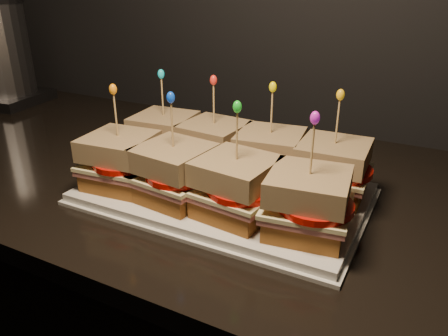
% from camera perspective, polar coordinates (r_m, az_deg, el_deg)
% --- Properties ---
extents(cabinet, '(2.32, 0.64, 0.83)m').
position_cam_1_polar(cabinet, '(1.13, -7.99, -20.35)').
color(cabinet, black).
rests_on(cabinet, ground).
extents(granite_slab, '(2.36, 0.68, 0.03)m').
position_cam_1_polar(granite_slab, '(0.89, -9.55, 0.13)').
color(granite_slab, black).
rests_on(granite_slab, cabinet).
extents(platter, '(0.44, 0.27, 0.02)m').
position_cam_1_polar(platter, '(0.72, 0.00, -3.36)').
color(platter, white).
rests_on(platter, granite_slab).
extents(platter_rim, '(0.45, 0.28, 0.01)m').
position_cam_1_polar(platter_rim, '(0.72, 0.00, -3.79)').
color(platter_rim, white).
rests_on(platter_rim, granite_slab).
extents(sandwich_0_bread_bot, '(0.11, 0.11, 0.03)m').
position_cam_1_polar(sandwich_0_bread_bot, '(0.83, -7.64, 2.13)').
color(sandwich_0_bread_bot, brown).
rests_on(sandwich_0_bread_bot, platter).
extents(sandwich_0_ham, '(0.12, 0.12, 0.01)m').
position_cam_1_polar(sandwich_0_ham, '(0.83, -7.71, 3.28)').
color(sandwich_0_ham, '#B65A56').
rests_on(sandwich_0_ham, sandwich_0_bread_bot).
extents(sandwich_0_cheese, '(0.12, 0.12, 0.01)m').
position_cam_1_polar(sandwich_0_cheese, '(0.82, -7.73, 3.74)').
color(sandwich_0_cheese, beige).
rests_on(sandwich_0_cheese, sandwich_0_ham).
extents(sandwich_0_tomato, '(0.10, 0.10, 0.01)m').
position_cam_1_polar(sandwich_0_tomato, '(0.81, -7.31, 3.98)').
color(sandwich_0_tomato, red).
rests_on(sandwich_0_tomato, sandwich_0_cheese).
extents(sandwich_0_bread_top, '(0.11, 0.11, 0.03)m').
position_cam_1_polar(sandwich_0_bread_top, '(0.81, -7.85, 5.68)').
color(sandwich_0_bread_top, '#5A310B').
rests_on(sandwich_0_bread_top, sandwich_0_tomato).
extents(sandwich_0_pick, '(0.00, 0.00, 0.09)m').
position_cam_1_polar(sandwich_0_pick, '(0.80, -8.04, 8.91)').
color(sandwich_0_pick, tan).
rests_on(sandwich_0_pick, sandwich_0_bread_top).
extents(sandwich_0_frill, '(0.01, 0.01, 0.02)m').
position_cam_1_polar(sandwich_0_frill, '(0.79, -8.23, 12.06)').
color(sandwich_0_frill, '#14BDC7').
rests_on(sandwich_0_frill, sandwich_0_pick).
extents(sandwich_1_bread_bot, '(0.11, 0.11, 0.03)m').
position_cam_1_polar(sandwich_1_bread_bot, '(0.78, -1.28, 0.83)').
color(sandwich_1_bread_bot, brown).
rests_on(sandwich_1_bread_bot, platter).
extents(sandwich_1_ham, '(0.12, 0.11, 0.01)m').
position_cam_1_polar(sandwich_1_ham, '(0.77, -1.29, 2.05)').
color(sandwich_1_ham, '#B65A56').
rests_on(sandwich_1_ham, sandwich_1_bread_bot).
extents(sandwich_1_cheese, '(0.12, 0.12, 0.01)m').
position_cam_1_polar(sandwich_1_cheese, '(0.77, -1.30, 2.54)').
color(sandwich_1_cheese, beige).
rests_on(sandwich_1_cheese, sandwich_1_ham).
extents(sandwich_1_tomato, '(0.10, 0.10, 0.01)m').
position_cam_1_polar(sandwich_1_tomato, '(0.76, -0.72, 2.77)').
color(sandwich_1_tomato, red).
rests_on(sandwich_1_tomato, sandwich_1_cheese).
extents(sandwich_1_bread_top, '(0.11, 0.11, 0.03)m').
position_cam_1_polar(sandwich_1_bread_top, '(0.76, -1.32, 4.60)').
color(sandwich_1_bread_top, '#5A310B').
rests_on(sandwich_1_bread_top, sandwich_1_tomato).
extents(sandwich_1_pick, '(0.00, 0.00, 0.09)m').
position_cam_1_polar(sandwich_1_pick, '(0.75, -1.35, 8.04)').
color(sandwich_1_pick, tan).
rests_on(sandwich_1_pick, sandwich_1_bread_top).
extents(sandwich_1_frill, '(0.01, 0.01, 0.02)m').
position_cam_1_polar(sandwich_1_frill, '(0.74, -1.39, 11.41)').
color(sandwich_1_frill, red).
rests_on(sandwich_1_frill, sandwich_1_pick).
extents(sandwich_2_bread_bot, '(0.11, 0.11, 0.03)m').
position_cam_1_polar(sandwich_2_bread_bot, '(0.74, 5.88, -0.64)').
color(sandwich_2_bread_bot, brown).
rests_on(sandwich_2_bread_bot, platter).
extents(sandwich_2_ham, '(0.12, 0.12, 0.01)m').
position_cam_1_polar(sandwich_2_ham, '(0.73, 5.94, 0.63)').
color(sandwich_2_ham, '#B65A56').
rests_on(sandwich_2_ham, sandwich_2_bread_bot).
extents(sandwich_2_cheese, '(0.13, 0.12, 0.01)m').
position_cam_1_polar(sandwich_2_cheese, '(0.73, 5.96, 1.14)').
color(sandwich_2_cheese, beige).
rests_on(sandwich_2_cheese, sandwich_2_ham).
extents(sandwich_2_tomato, '(0.10, 0.10, 0.01)m').
position_cam_1_polar(sandwich_2_tomato, '(0.72, 6.69, 1.36)').
color(sandwich_2_tomato, red).
rests_on(sandwich_2_tomato, sandwich_2_cheese).
extents(sandwich_2_bread_top, '(0.11, 0.11, 0.03)m').
position_cam_1_polar(sandwich_2_bread_top, '(0.72, 6.06, 3.30)').
color(sandwich_2_bread_top, '#5A310B').
rests_on(sandwich_2_bread_top, sandwich_2_tomato).
extents(sandwich_2_pick, '(0.00, 0.00, 0.09)m').
position_cam_1_polar(sandwich_2_pick, '(0.70, 6.22, 6.92)').
color(sandwich_2_pick, tan).
rests_on(sandwich_2_pick, sandwich_2_bread_top).
extents(sandwich_2_frill, '(0.01, 0.01, 0.02)m').
position_cam_1_polar(sandwich_2_frill, '(0.69, 6.39, 10.48)').
color(sandwich_2_frill, yellow).
rests_on(sandwich_2_frill, sandwich_2_pick).
extents(sandwich_3_bread_bot, '(0.10, 0.10, 0.03)m').
position_cam_1_polar(sandwich_3_bread_bot, '(0.71, 13.73, -2.24)').
color(sandwich_3_bread_bot, brown).
rests_on(sandwich_3_bread_bot, platter).
extents(sandwich_3_ham, '(0.11, 0.11, 0.01)m').
position_cam_1_polar(sandwich_3_ham, '(0.70, 13.87, -0.94)').
color(sandwich_3_ham, '#B65A56').
rests_on(sandwich_3_ham, sandwich_3_bread_bot).
extents(sandwich_3_cheese, '(0.12, 0.11, 0.01)m').
position_cam_1_polar(sandwich_3_cheese, '(0.70, 13.93, -0.42)').
color(sandwich_3_cheese, beige).
rests_on(sandwich_3_cheese, sandwich_3_ham).
extents(sandwich_3_tomato, '(0.10, 0.10, 0.01)m').
position_cam_1_polar(sandwich_3_tomato, '(0.69, 14.82, -0.22)').
color(sandwich_3_tomato, red).
rests_on(sandwich_3_tomato, sandwich_3_cheese).
extents(sandwich_3_bread_top, '(0.11, 0.11, 0.03)m').
position_cam_1_polar(sandwich_3_bread_top, '(0.69, 14.16, 1.81)').
color(sandwich_3_bread_top, '#5A310B').
rests_on(sandwich_3_bread_top, sandwich_3_tomato).
extents(sandwich_3_pick, '(0.00, 0.00, 0.09)m').
position_cam_1_polar(sandwich_3_pick, '(0.67, 14.56, 5.54)').
color(sandwich_3_pick, tan).
rests_on(sandwich_3_pick, sandwich_3_bread_top).
extents(sandwich_3_frill, '(0.01, 0.01, 0.02)m').
position_cam_1_polar(sandwich_3_frill, '(0.66, 14.96, 9.23)').
color(sandwich_3_frill, '#E6A710').
rests_on(sandwich_3_frill, sandwich_3_pick).
extents(sandwich_4_bread_bot, '(0.11, 0.11, 0.03)m').
position_cam_1_polar(sandwich_4_bread_bot, '(0.74, -13.17, -1.11)').
color(sandwich_4_bread_bot, brown).
rests_on(sandwich_4_bread_bot, platter).
extents(sandwich_4_ham, '(0.12, 0.12, 0.01)m').
position_cam_1_polar(sandwich_4_ham, '(0.73, -13.30, 0.16)').
color(sandwich_4_ham, '#B65A56').
rests_on(sandwich_4_ham, sandwich_4_bread_bot).
extents(sandwich_4_cheese, '(0.12, 0.12, 0.01)m').
position_cam_1_polar(sandwich_4_cheese, '(0.73, -13.35, 0.66)').
color(sandwich_4_cheese, beige).
rests_on(sandwich_4_cheese, sandwich_4_ham).
extents(sandwich_4_tomato, '(0.10, 0.10, 0.01)m').
position_cam_1_polar(sandwich_4_tomato, '(0.72, -12.97, 0.87)').
color(sandwich_4_tomato, red).
rests_on(sandwich_4_tomato, sandwich_4_cheese).
extents(sandwich_4_bread_top, '(0.11, 0.11, 0.03)m').
position_cam_1_polar(sandwich_4_bread_top, '(0.72, -13.57, 2.81)').
color(sandwich_4_bread_top, '#5A310B').
rests_on(sandwich_4_bread_top, sandwich_4_tomato).
extents(sandwich_4_pick, '(0.00, 0.00, 0.09)m').
position_cam_1_polar(sandwich_4_pick, '(0.71, -13.93, 6.40)').
color(sandwich_4_pick, tan).
rests_on(sandwich_4_pick, sandwich_4_bread_top).
extents(sandwich_4_frill, '(0.01, 0.01, 0.02)m').
position_cam_1_polar(sandwich_4_frill, '(0.69, -14.30, 9.94)').
color(sandwich_4_frill, orange).
rests_on(sandwich_4_frill, sandwich_4_pick).
extents(sandwich_5_bread_bot, '(0.11, 0.11, 0.03)m').
position_cam_1_polar(sandwich_5_bread_bot, '(0.68, -6.38, -2.85)').
color(sandwich_5_bread_bot, brown).
rests_on(sandwich_5_bread_bot, platter).
extents(sandwich_5_ham, '(0.12, 0.12, 0.01)m').
position_cam_1_polar(sandwich_5_ham, '(0.67, -6.45, -1.49)').
color(sandwich_5_ham, '#B65A56').
rests_on(sandwich_5_ham, sandwich_5_bread_bot).
extents(sandwich_5_cheese, '(0.12, 0.12, 0.01)m').
position_cam_1_polar(sandwich_5_cheese, '(0.67, -6.47, -0.95)').
color(sandwich_5_cheese, beige).
rests_on(sandwich_5_cheese, sandwich_5_ham).
extents(sandwich_5_tomato, '(0.10, 0.10, 0.01)m').
position_cam_1_polar(sandwich_5_tomato, '(0.66, -5.92, -0.75)').
color(sandwich_5_tomato, red).
rests_on(sandwich_5_tomato, sandwich_5_cheese).
extents(sandwich_5_bread_top, '(0.11, 0.11, 0.03)m').
position_cam_1_polar(sandwich_5_bread_top, '(0.66, -6.59, 1.37)').
color(sandwich_5_bread_top, '#5A310B').
rests_on(sandwich_5_bread_top, sandwich_5_tomato).
extents(sandwich_5_pick, '(0.00, 0.00, 0.09)m').
position_cam_1_polar(sandwich_5_pick, '(0.64, -6.79, 5.27)').
color(sandwich_5_pick, tan).
rests_on(sandwich_5_pick, sandwich_5_bread_top).
extents(sandwich_5_frill, '(0.01, 0.01, 0.02)m').
position_cam_1_polar(sandwich_5_frill, '(0.63, -6.98, 9.15)').
color(sandwich_5_frill, blue).
rests_on(sandwich_5_frill, sandwich_5_pick).
extents(sandwich_6_bread_bot, '(0.11, 0.11, 0.03)m').
position_cam_1_polar(sandwich_6_bread_bot, '(0.64, 1.58, -4.83)').
color(sandwich_6_bread_bot, brown).
rests_on(sandwich_6_bread_bot, platter).
extents(sandwich_6_ham, '(0.12, 0.12, 0.01)m').
position_cam_1_polar(sandwich_6_ham, '(0.63, 1.60, -3.39)').
color(sandwich_6_ham, '#B65A56').
rests_on(sandwich_6_ham, sandwich_6_bread_bot).
extents(sandwich_6_cheese, '(0.12, 0.12, 0.01)m').
position_cam_1_polar(sandwich_6_cheese, '(0.62, 1.60, -2.82)').
color(sandwich_6_cheese, beige).
rests_on(sandwich_6_cheese, sandwich_6_ham).
extents(sandwich_6_tomato, '(0.10, 0.10, 0.01)m').
position_cam_1_polar(sandwich_6_tomato, '(0.61, 2.37, -2.65)').
color(sandwich_6_tomato, red).
rests_on(sandwich_6_tomato, sandwich_6_cheese).
extents(sandwich_6_bread_top, '(0.11, 0.11, 0.03)m').
position_cam_1_polar(sandwich_6_bread_top, '(0.61, 1.63, -0.36)').
color(sandwich_6_bread_top, '#5A310B').
rests_on(sandwich_6_bread_top, sandwich_6_tomato).
extents(sandwich_6_pick, '(0.00, 0.00, 0.09)m').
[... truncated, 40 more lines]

